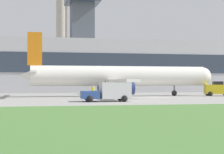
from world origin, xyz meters
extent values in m
plane|color=#999691|center=(0.00, 0.00, 0.00)|extent=(400.00, 400.00, 0.00)
cube|color=#B2B2B7|center=(0.00, 28.59, 5.29)|extent=(81.14, 15.26, 10.58)
cube|color=#2D3847|center=(0.00, 20.91, 5.82)|extent=(79.52, 0.16, 3.81)
cube|color=#4C515B|center=(-6.42, 28.59, 9.40)|extent=(4.75, 4.75, 18.80)
cylinder|color=#B2A899|center=(-8.49, 60.92, 18.32)|extent=(3.28, 3.28, 36.63)
cylinder|color=#B2A899|center=(-1.19, 59.32, 21.85)|extent=(2.35, 2.35, 43.70)
cylinder|color=white|center=(-3.84, 3.55, 3.01)|extent=(26.02, 2.92, 2.92)
sphere|color=white|center=(9.17, 3.55, 3.01)|extent=(2.77, 2.77, 2.77)
cone|color=white|center=(-16.85, 3.55, 3.01)|extent=(3.21, 2.77, 2.77)
cube|color=orange|center=(-16.24, 3.55, 6.82)|extent=(2.04, 0.24, 4.71)
cube|color=white|center=(-16.39, -0.07, 3.44)|extent=(0.77, 7.23, 0.20)
cube|color=white|center=(-16.39, 7.16, 3.44)|extent=(0.77, 7.23, 0.20)
cube|color=white|center=(-5.14, -3.06, 2.28)|extent=(1.70, 12.05, 0.36)
cube|color=white|center=(-5.14, 10.16, 2.28)|extent=(1.70, 12.05, 0.36)
cylinder|color=navy|center=(-4.84, -3.33, 1.29)|extent=(2.44, 1.67, 1.67)
cylinder|color=navy|center=(-4.84, 10.43, 1.29)|extent=(2.44, 1.67, 1.67)
cylinder|color=#59595B|center=(4.61, 3.55, 1.35)|extent=(0.20, 0.20, 1.86)
sphere|color=black|center=(4.61, 3.55, 0.42)|extent=(0.84, 0.84, 0.84)
cylinder|color=#59595B|center=(-6.44, 1.49, 1.35)|extent=(0.20, 0.20, 1.86)
sphere|color=black|center=(-6.44, 1.49, 0.42)|extent=(0.84, 0.84, 0.84)
cylinder|color=#59595B|center=(-6.44, 5.61, 1.35)|extent=(0.20, 0.20, 1.86)
sphere|color=black|center=(-6.44, 5.61, 0.42)|extent=(0.84, 0.84, 0.84)
cube|color=yellow|center=(10.97, 1.91, 1.01)|extent=(4.23, 2.93, 1.39)
cube|color=black|center=(10.97, 1.91, 1.95)|extent=(1.65, 1.73, 0.50)
sphere|color=black|center=(9.42, 1.28, 0.35)|extent=(0.70, 0.70, 0.70)
sphere|color=black|center=(9.89, 3.18, 0.35)|extent=(0.70, 0.70, 0.70)
cube|color=#2D4C93|center=(-10.39, -10.35, 0.73)|extent=(1.91, 2.44, 0.83)
cube|color=silver|center=(-7.62, -10.42, 1.20)|extent=(3.23, 2.48, 1.77)
sphere|color=black|center=(-10.50, -9.21, 0.35)|extent=(0.70, 0.70, 0.70)
sphere|color=black|center=(-10.55, -11.49, 0.35)|extent=(0.70, 0.70, 0.70)
sphere|color=black|center=(-6.80, -9.30, 0.35)|extent=(0.70, 0.70, 0.70)
sphere|color=black|center=(-6.86, -11.58, 0.35)|extent=(0.70, 0.70, 0.70)
cylinder|color=#23283D|center=(-9.19, -4.63, 0.41)|extent=(0.36, 0.36, 0.82)
cylinder|color=yellow|center=(-9.19, -4.63, 1.15)|extent=(0.45, 0.45, 0.65)
sphere|color=tan|center=(-9.19, -4.63, 1.59)|extent=(0.22, 0.22, 0.22)
camera|label=1|loc=(-16.20, -50.33, 2.13)|focal=60.00mm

